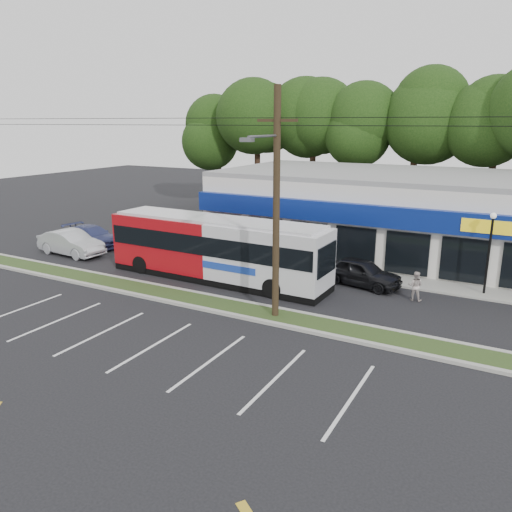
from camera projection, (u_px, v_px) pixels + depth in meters
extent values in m
plane|color=black|center=(208.00, 313.00, 23.07)|extent=(120.00, 120.00, 0.00)
cube|color=#253A18|center=(219.00, 305.00, 23.90)|extent=(40.00, 1.60, 0.12)
cube|color=#9E9E93|center=(209.00, 310.00, 23.18)|extent=(40.00, 0.25, 0.14)
cube|color=#9E9E93|center=(229.00, 299.00, 24.62)|extent=(40.00, 0.25, 0.14)
cube|color=#9E9E93|center=(369.00, 276.00, 28.37)|extent=(32.00, 2.20, 0.10)
cube|color=silver|center=(409.00, 215.00, 33.43)|extent=(25.00, 12.00, 5.00)
cube|color=navy|center=(385.00, 217.00, 27.90)|extent=(25.00, 0.50, 1.20)
cube|color=black|center=(384.00, 251.00, 28.59)|extent=(24.00, 0.12, 2.40)
cube|color=gray|center=(412.00, 175.00, 32.74)|extent=(25.00, 12.00, 0.30)
cylinder|color=black|center=(276.00, 208.00, 21.23)|extent=(0.30, 0.30, 10.00)
cube|color=black|center=(277.00, 120.00, 20.29)|extent=(1.80, 0.12, 0.12)
cylinder|color=#59595E|center=(263.00, 136.00, 19.43)|extent=(0.10, 2.40, 0.10)
cube|color=#59595E|center=(247.00, 140.00, 18.35)|extent=(0.50, 0.25, 0.15)
cylinder|color=black|center=(215.00, 118.00, 21.65)|extent=(50.00, 0.02, 0.02)
cylinder|color=black|center=(216.00, 125.00, 21.73)|extent=(50.00, 0.02, 0.02)
cylinder|color=black|center=(488.00, 257.00, 24.92)|extent=(0.12, 0.12, 4.00)
sphere|color=silver|center=(493.00, 216.00, 24.37)|extent=(0.30, 0.30, 0.30)
cylinder|color=black|center=(219.00, 178.00, 51.76)|extent=(0.56, 0.56, 5.72)
sphere|color=black|center=(218.00, 123.00, 50.30)|extent=(6.76, 6.76, 6.76)
cylinder|color=black|center=(262.00, 181.00, 49.45)|extent=(0.56, 0.56, 5.72)
sphere|color=black|center=(262.00, 123.00, 47.99)|extent=(6.76, 6.76, 6.76)
cylinder|color=black|center=(308.00, 184.00, 47.13)|extent=(0.56, 0.56, 5.72)
sphere|color=black|center=(310.00, 123.00, 45.68)|extent=(6.76, 6.76, 6.76)
cylinder|color=black|center=(360.00, 187.00, 44.82)|extent=(0.56, 0.56, 5.72)
sphere|color=black|center=(363.00, 123.00, 43.37)|extent=(6.76, 6.76, 6.76)
cylinder|color=black|center=(417.00, 191.00, 42.51)|extent=(0.56, 0.56, 5.72)
sphere|color=black|center=(422.00, 123.00, 41.05)|extent=(6.76, 6.76, 6.76)
cylinder|color=black|center=(480.00, 195.00, 40.20)|extent=(0.56, 0.56, 5.72)
sphere|color=black|center=(489.00, 123.00, 38.74)|extent=(6.76, 6.76, 6.76)
cube|color=#9E0C12|center=(171.00, 240.00, 29.04)|extent=(6.50, 2.81, 2.96)
cube|color=silver|center=(268.00, 255.00, 25.95)|extent=(6.50, 2.81, 2.96)
cube|color=black|center=(217.00, 276.00, 27.93)|extent=(12.96, 2.87, 0.38)
cube|color=black|center=(217.00, 241.00, 27.40)|extent=(12.70, 2.98, 1.02)
cube|color=black|center=(327.00, 259.00, 24.35)|extent=(0.10, 2.29, 1.51)
cube|color=#193899|center=(228.00, 268.00, 25.74)|extent=(3.23, 0.09, 0.38)
cube|color=silver|center=(216.00, 220.00, 27.10)|extent=(12.31, 2.64, 0.19)
cylinder|color=black|center=(141.00, 265.00, 28.98)|extent=(1.04, 0.32, 1.03)
cylinder|color=black|center=(168.00, 255.00, 31.03)|extent=(1.04, 0.32, 1.03)
cylinder|color=black|center=(272.00, 288.00, 24.84)|extent=(1.04, 0.32, 1.03)
cylinder|color=black|center=(294.00, 276.00, 26.90)|extent=(1.04, 0.32, 1.03)
imported|color=black|center=(361.00, 272.00, 26.75)|extent=(4.57, 2.54, 1.47)
imported|color=#B2B5BA|center=(71.00, 243.00, 32.90)|extent=(5.05, 2.03, 1.63)
imported|color=navy|center=(92.00, 236.00, 35.33)|extent=(5.12, 2.61, 1.42)
imported|color=silver|center=(304.00, 266.00, 27.46)|extent=(0.70, 0.56, 1.70)
imported|color=#B8ACA6|center=(415.00, 286.00, 24.49)|extent=(0.74, 0.59, 1.49)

